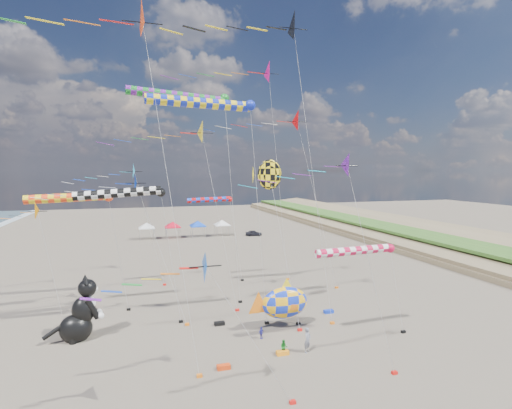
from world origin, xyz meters
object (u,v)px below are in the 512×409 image
object	(u,v)px
cat_inflatable	(79,308)
fish_inflatable	(284,302)
child_green	(284,347)
child_blue	(261,333)
parked_car	(254,233)
person_adult	(307,340)

from	to	relation	value
cat_inflatable	fish_inflatable	bearing A→B (deg)	-20.72
child_green	child_blue	distance (m)	3.18
cat_inflatable	child_green	size ratio (longest dim) A/B	4.68
child_blue	parked_car	size ratio (longest dim) A/B	0.28
cat_inflatable	child_blue	xyz separation A→B (m)	(13.86, -4.06, -2.09)
child_green	parked_car	bearing A→B (deg)	101.34
child_blue	child_green	bearing A→B (deg)	-103.50
person_adult	child_green	size ratio (longest dim) A/B	1.71
child_green	parked_car	distance (m)	53.19
child_green	child_blue	world-z (taller)	child_green
cat_inflatable	parked_car	xyz separation A→B (m)	(27.74, 44.40, -1.99)
fish_inflatable	child_green	xyz separation A→B (m)	(-1.77, -4.61, -1.68)
cat_inflatable	child_green	xyz separation A→B (m)	(14.60, -7.15, -2.02)
child_green	parked_car	xyz separation A→B (m)	(13.13, 51.55, 0.03)
child_green	parked_car	world-z (taller)	parked_car
person_adult	parked_car	bearing A→B (deg)	40.82
child_blue	person_adult	bearing A→B (deg)	-79.28
person_adult	child_blue	size ratio (longest dim) A/B	1.97
parked_car	fish_inflatable	bearing A→B (deg)	178.26
fish_inflatable	cat_inflatable	bearing A→B (deg)	171.18
fish_inflatable	child_green	distance (m)	5.21
cat_inflatable	child_blue	bearing A→B (deg)	-28.22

